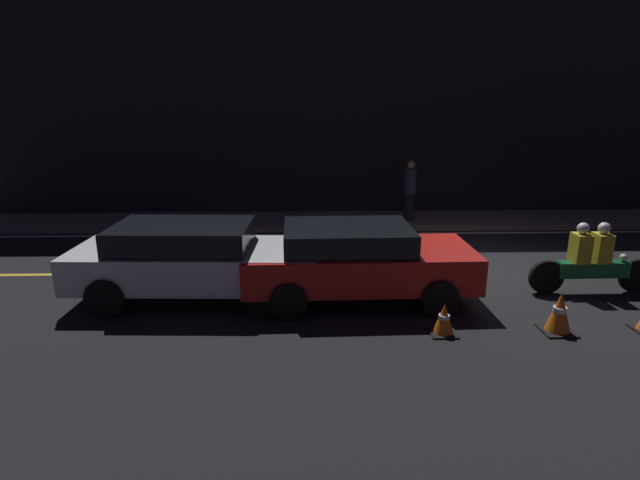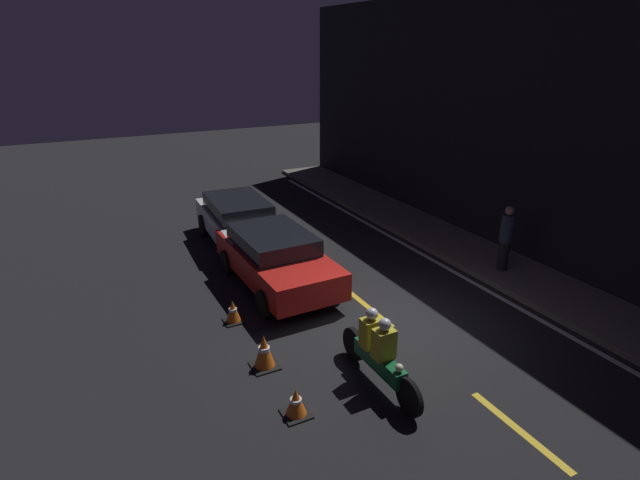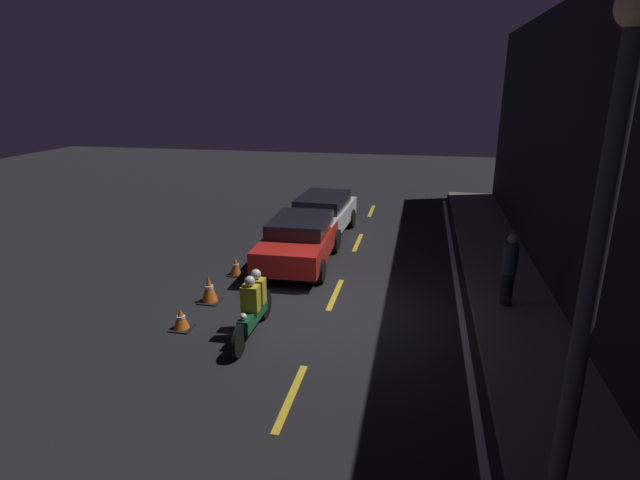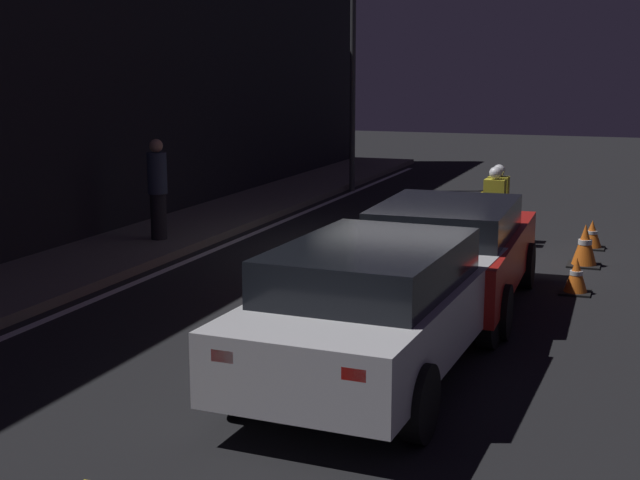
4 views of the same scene
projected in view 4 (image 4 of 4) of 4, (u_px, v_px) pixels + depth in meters
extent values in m
plane|color=black|center=(401.00, 253.00, 15.08)|extent=(56.00, 56.00, 0.00)
cube|color=#605B56|center=(174.00, 233.00, 16.55)|extent=(28.00, 2.03, 0.14)
cube|color=black|center=(111.00, 38.00, 16.27)|extent=(28.00, 0.30, 7.26)
cube|color=gold|center=(273.00, 347.00, 10.02)|extent=(2.00, 0.14, 0.01)
cube|color=gold|center=(384.00, 265.00, 14.16)|extent=(2.00, 0.14, 0.01)
cube|color=gold|center=(445.00, 220.00, 18.31)|extent=(2.00, 0.14, 0.01)
cube|color=gold|center=(484.00, 192.00, 22.45)|extent=(2.00, 0.14, 0.01)
cube|color=silver|center=(235.00, 241.00, 16.13)|extent=(25.20, 0.14, 0.01)
cube|color=silver|center=(378.00, 314.00, 8.96)|extent=(4.52, 1.91, 0.65)
cube|color=black|center=(372.00, 265.00, 8.66)|extent=(2.51, 1.66, 0.44)
cube|color=red|center=(224.00, 355.00, 7.15)|extent=(0.07, 0.20, 0.10)
cube|color=red|center=(355.00, 374.00, 6.73)|extent=(0.07, 0.20, 0.10)
cylinder|color=black|center=(349.00, 303.00, 10.59)|extent=(0.69, 0.21, 0.68)
cylinder|color=black|center=(490.00, 318.00, 9.96)|extent=(0.69, 0.21, 0.68)
cylinder|color=black|center=(241.00, 377.00, 8.09)|extent=(0.69, 0.21, 0.68)
cylinder|color=black|center=(420.00, 403.00, 7.45)|extent=(0.69, 0.21, 0.68)
cube|color=red|center=(448.00, 257.00, 11.71)|extent=(4.22, 1.91, 0.65)
cube|color=black|center=(446.00, 219.00, 11.41)|extent=(2.34, 1.69, 0.41)
cube|color=red|center=(361.00, 275.00, 9.95)|extent=(0.06, 0.20, 0.10)
cube|color=red|center=(466.00, 284.00, 9.57)|extent=(0.06, 0.20, 0.10)
cylinder|color=black|center=(405.00, 257.00, 13.26)|extent=(0.66, 0.19, 0.65)
cylinder|color=black|center=(527.00, 265.00, 12.69)|extent=(0.66, 0.19, 0.65)
cylinder|color=black|center=(355.00, 299.00, 10.85)|extent=(0.66, 0.19, 0.65)
cylinder|color=black|center=(502.00, 312.00, 10.28)|extent=(0.66, 0.19, 0.65)
cylinder|color=black|center=(503.00, 217.00, 16.76)|extent=(0.66, 0.08, 0.66)
cylinder|color=black|center=(488.00, 233.00, 15.14)|extent=(0.66, 0.10, 0.66)
cube|color=#14592D|center=(496.00, 216.00, 15.92)|extent=(1.35, 0.25, 0.30)
sphere|color=#F2EABF|center=(502.00, 199.00, 16.40)|extent=(0.14, 0.14, 0.14)
cube|color=gold|center=(498.00, 192.00, 15.93)|extent=(0.28, 0.36, 0.55)
sphere|color=silver|center=(499.00, 171.00, 15.86)|extent=(0.22, 0.22, 0.22)
cube|color=gold|center=(495.00, 195.00, 15.56)|extent=(0.28, 0.36, 0.55)
sphere|color=silver|center=(495.00, 173.00, 15.49)|extent=(0.22, 0.22, 0.22)
cube|color=black|center=(575.00, 292.00, 12.41)|extent=(0.42, 0.42, 0.03)
cone|color=orange|center=(576.00, 274.00, 12.37)|extent=(0.33, 0.33, 0.48)
cylinder|color=white|center=(576.00, 273.00, 12.36)|extent=(0.18, 0.18, 0.06)
cube|color=black|center=(584.00, 265.00, 14.13)|extent=(0.51, 0.51, 0.03)
cone|color=orange|center=(585.00, 244.00, 14.07)|extent=(0.39, 0.39, 0.65)
cylinder|color=white|center=(585.00, 242.00, 14.06)|extent=(0.22, 0.22, 0.08)
cube|color=black|center=(591.00, 248.00, 15.49)|extent=(0.45, 0.45, 0.03)
cone|color=orange|center=(592.00, 234.00, 15.45)|extent=(0.35, 0.35, 0.47)
cylinder|color=white|center=(592.00, 232.00, 15.44)|extent=(0.19, 0.19, 0.06)
cylinder|color=black|center=(159.00, 216.00, 15.54)|extent=(0.28, 0.28, 0.80)
cylinder|color=#2D384C|center=(157.00, 173.00, 15.40)|extent=(0.34, 0.34, 0.71)
sphere|color=tan|center=(156.00, 146.00, 15.31)|extent=(0.23, 0.23, 0.23)
cylinder|color=#333338|center=(353.00, 81.00, 22.17)|extent=(0.14, 0.14, 5.50)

